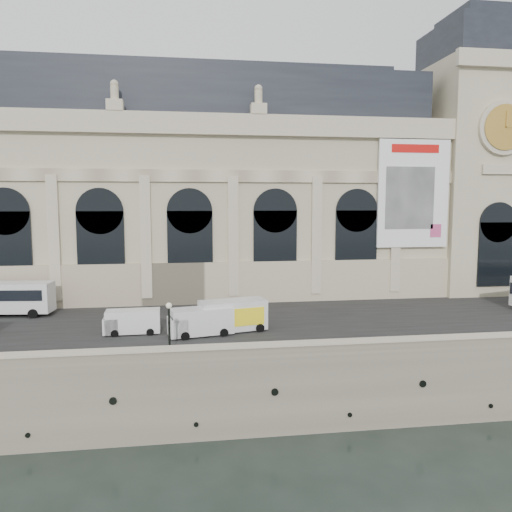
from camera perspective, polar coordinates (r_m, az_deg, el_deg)
The scene contains 10 objects.
ground at distance 40.67m, azimuth -0.82°, elevation -20.13°, with size 260.00×260.00×0.00m, color black.
quay at distance 72.86m, azimuth -4.39°, elevation -5.70°, with size 160.00×70.00×6.00m, color gray.
street at distance 51.77m, azimuth -2.85°, elevation -7.20°, with size 160.00×24.00×0.06m, color #2D2D2D.
parapet at distance 38.76m, azimuth -0.95°, elevation -10.94°, with size 160.00×1.40×1.21m.
museum at distance 67.02m, azimuth -9.42°, elevation 7.58°, with size 69.00×18.70×29.10m.
clock_pavilion at distance 75.02m, azimuth 23.19°, elevation 9.84°, with size 13.00×14.72×36.70m.
van_b at distance 45.45m, azimuth -6.65°, elevation -7.50°, with size 6.03×3.25×2.54m.
van_c at distance 47.27m, azimuth -14.25°, elevation -7.31°, with size 5.07×2.19×2.24m.
box_truck at distance 46.53m, azimuth -3.17°, elevation -6.90°, with size 7.69×3.93×2.97m.
lamp_right at distance 39.06m, azimuth -9.88°, elevation -8.47°, with size 0.45×0.45×4.43m.
Camera 1 is at (-4.67, -36.13, 18.07)m, focal length 35.00 mm.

